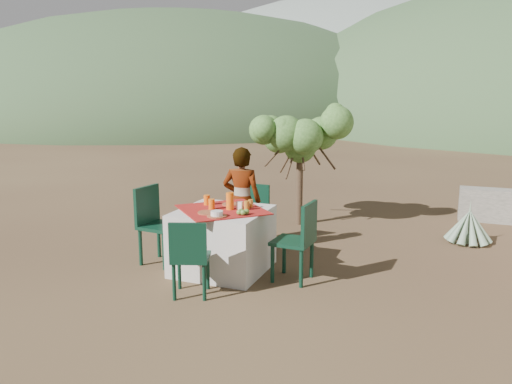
{
  "coord_description": "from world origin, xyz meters",
  "views": [
    {
      "loc": [
        2.06,
        -5.61,
        2.12
      ],
      "look_at": [
        -0.12,
        0.03,
        0.92
      ],
      "focal_mm": 35.0,
      "sensor_mm": 36.0,
      "label": 1
    }
  ],
  "objects_px": {
    "chair_left": "(155,221)",
    "juice_pitcher": "(230,201)",
    "chair_right": "(299,238)",
    "person": "(242,201)",
    "table": "(223,240)",
    "shrub_tree": "(304,142)",
    "chair_far": "(253,212)",
    "agave": "(469,227)",
    "chair_near": "(190,255)"
  },
  "relations": [
    {
      "from": "chair_left",
      "to": "juice_pitcher",
      "type": "height_order",
      "value": "chair_left"
    },
    {
      "from": "chair_left",
      "to": "chair_right",
      "type": "xyz_separation_m",
      "value": [
        1.87,
        0.02,
        -0.03
      ]
    },
    {
      "from": "chair_right",
      "to": "person",
      "type": "distance_m",
      "value": 1.26
    },
    {
      "from": "chair_left",
      "to": "person",
      "type": "xyz_separation_m",
      "value": [
        0.87,
        0.75,
        0.17
      ]
    },
    {
      "from": "table",
      "to": "person",
      "type": "bearing_deg",
      "value": 93.66
    },
    {
      "from": "chair_left",
      "to": "person",
      "type": "relative_size",
      "value": 0.68
    },
    {
      "from": "shrub_tree",
      "to": "chair_far",
      "type": "bearing_deg",
      "value": -104.54
    },
    {
      "from": "table",
      "to": "shrub_tree",
      "type": "bearing_deg",
      "value": 82.96
    },
    {
      "from": "shrub_tree",
      "to": "person",
      "type": "bearing_deg",
      "value": -101.27
    },
    {
      "from": "agave",
      "to": "chair_left",
      "type": "bearing_deg",
      "value": -147.76
    },
    {
      "from": "chair_far",
      "to": "juice_pitcher",
      "type": "height_order",
      "value": "juice_pitcher"
    },
    {
      "from": "person",
      "to": "chair_near",
      "type": "bearing_deg",
      "value": 86.97
    },
    {
      "from": "chair_near",
      "to": "juice_pitcher",
      "type": "bearing_deg",
      "value": -114.0
    },
    {
      "from": "chair_near",
      "to": "shrub_tree",
      "type": "bearing_deg",
      "value": -114.54
    },
    {
      "from": "table",
      "to": "chair_far",
      "type": "distance_m",
      "value": 1.13
    },
    {
      "from": "table",
      "to": "agave",
      "type": "xyz_separation_m",
      "value": [
        2.82,
        2.31,
        -0.15
      ]
    },
    {
      "from": "chair_near",
      "to": "chair_left",
      "type": "xyz_separation_m",
      "value": [
        -0.94,
        0.83,
        0.08
      ]
    },
    {
      "from": "chair_far",
      "to": "shrub_tree",
      "type": "xyz_separation_m",
      "value": [
        0.35,
        1.35,
        0.87
      ]
    },
    {
      "from": "chair_right",
      "to": "shrub_tree",
      "type": "height_order",
      "value": "shrub_tree"
    },
    {
      "from": "chair_near",
      "to": "chair_left",
      "type": "relative_size",
      "value": 0.86
    },
    {
      "from": "table",
      "to": "juice_pitcher",
      "type": "height_order",
      "value": "juice_pitcher"
    },
    {
      "from": "chair_right",
      "to": "juice_pitcher",
      "type": "xyz_separation_m",
      "value": [
        -0.87,
        0.03,
        0.35
      ]
    },
    {
      "from": "table",
      "to": "agave",
      "type": "relative_size",
      "value": 1.88
    },
    {
      "from": "table",
      "to": "chair_left",
      "type": "xyz_separation_m",
      "value": [
        -0.91,
        -0.04,
        0.16
      ]
    },
    {
      "from": "juice_pitcher",
      "to": "chair_far",
      "type": "bearing_deg",
      "value": 97.09
    },
    {
      "from": "chair_left",
      "to": "person",
      "type": "height_order",
      "value": "person"
    },
    {
      "from": "shrub_tree",
      "to": "agave",
      "type": "distance_m",
      "value": 2.75
    },
    {
      "from": "chair_far",
      "to": "chair_near",
      "type": "xyz_separation_m",
      "value": [
        0.07,
        -2.0,
        -0.01
      ]
    },
    {
      "from": "shrub_tree",
      "to": "juice_pitcher",
      "type": "distance_m",
      "value": 2.51
    },
    {
      "from": "chair_far",
      "to": "agave",
      "type": "distance_m",
      "value": 3.11
    },
    {
      "from": "chair_left",
      "to": "person",
      "type": "distance_m",
      "value": 1.16
    },
    {
      "from": "shrub_tree",
      "to": "table",
      "type": "bearing_deg",
      "value": -97.04
    },
    {
      "from": "chair_right",
      "to": "person",
      "type": "relative_size",
      "value": 0.65
    },
    {
      "from": "agave",
      "to": "juice_pitcher",
      "type": "relative_size",
      "value": 3.39
    },
    {
      "from": "table",
      "to": "chair_near",
      "type": "distance_m",
      "value": 0.88
    },
    {
      "from": "chair_far",
      "to": "person",
      "type": "height_order",
      "value": "person"
    },
    {
      "from": "chair_near",
      "to": "juice_pitcher",
      "type": "xyz_separation_m",
      "value": [
        0.07,
        0.89,
        0.4
      ]
    },
    {
      "from": "chair_right",
      "to": "shrub_tree",
      "type": "xyz_separation_m",
      "value": [
        -0.66,
        2.49,
        0.83
      ]
    },
    {
      "from": "chair_near",
      "to": "chair_right",
      "type": "relative_size",
      "value": 0.9
    },
    {
      "from": "table",
      "to": "chair_near",
      "type": "relative_size",
      "value": 1.55
    },
    {
      "from": "chair_left",
      "to": "agave",
      "type": "height_order",
      "value": "chair_left"
    },
    {
      "from": "shrub_tree",
      "to": "agave",
      "type": "relative_size",
      "value": 2.46
    },
    {
      "from": "chair_left",
      "to": "agave",
      "type": "relative_size",
      "value": 1.41
    },
    {
      "from": "chair_left",
      "to": "person",
      "type": "bearing_deg",
      "value": -43.26
    },
    {
      "from": "person",
      "to": "shrub_tree",
      "type": "xyz_separation_m",
      "value": [
        0.35,
        1.76,
        0.63
      ]
    },
    {
      "from": "table",
      "to": "chair_left",
      "type": "relative_size",
      "value": 1.33
    },
    {
      "from": "agave",
      "to": "shrub_tree",
      "type": "bearing_deg",
      "value": 176.41
    },
    {
      "from": "table",
      "to": "chair_right",
      "type": "height_order",
      "value": "chair_right"
    },
    {
      "from": "chair_far",
      "to": "chair_right",
      "type": "distance_m",
      "value": 1.52
    },
    {
      "from": "chair_right",
      "to": "agave",
      "type": "xyz_separation_m",
      "value": [
        1.86,
        2.33,
        -0.28
      ]
    }
  ]
}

